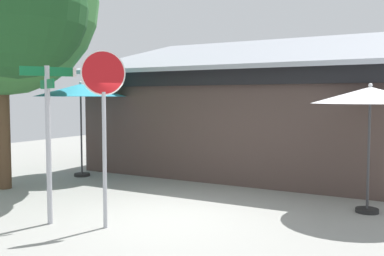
{
  "coord_description": "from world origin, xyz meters",
  "views": [
    {
      "loc": [
        4.35,
        -6.99,
        2.25
      ],
      "look_at": [
        -0.18,
        1.2,
        1.6
      ],
      "focal_mm": 41.09,
      "sensor_mm": 36.0,
      "label": 1
    }
  ],
  "objects_px": {
    "patio_umbrella_ivory_center": "(370,96)",
    "patio_umbrella_teal_left": "(81,91)",
    "street_sign_post": "(48,126)",
    "stop_sign": "(104,105)"
  },
  "relations": [
    {
      "from": "patio_umbrella_teal_left",
      "to": "stop_sign",
      "type": "bearing_deg",
      "value": -42.7
    },
    {
      "from": "stop_sign",
      "to": "patio_umbrella_teal_left",
      "type": "distance_m",
      "value": 5.29
    },
    {
      "from": "street_sign_post",
      "to": "patio_umbrella_ivory_center",
      "type": "relative_size",
      "value": 1.11
    },
    {
      "from": "street_sign_post",
      "to": "patio_umbrella_ivory_center",
      "type": "distance_m",
      "value": 6.04
    },
    {
      "from": "street_sign_post",
      "to": "stop_sign",
      "type": "bearing_deg",
      "value": 15.54
    },
    {
      "from": "stop_sign",
      "to": "patio_umbrella_ivory_center",
      "type": "height_order",
      "value": "stop_sign"
    },
    {
      "from": "street_sign_post",
      "to": "stop_sign",
      "type": "relative_size",
      "value": 0.92
    },
    {
      "from": "street_sign_post",
      "to": "patio_umbrella_ivory_center",
      "type": "height_order",
      "value": "street_sign_post"
    },
    {
      "from": "street_sign_post",
      "to": "patio_umbrella_teal_left",
      "type": "bearing_deg",
      "value": 126.48
    },
    {
      "from": "patio_umbrella_ivory_center",
      "to": "patio_umbrella_teal_left",
      "type": "bearing_deg",
      "value": 177.7
    }
  ]
}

